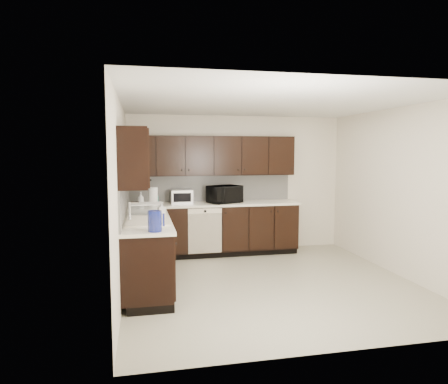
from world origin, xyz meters
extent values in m
plane|color=#ADA88F|center=(0.00, 0.00, 0.00)|extent=(4.00, 4.00, 0.00)
plane|color=white|center=(0.00, 0.00, 2.50)|extent=(4.00, 4.00, 0.00)
cube|color=beige|center=(0.00, 2.00, 1.25)|extent=(4.00, 0.02, 2.50)
cube|color=beige|center=(-2.00, 0.00, 1.25)|extent=(0.02, 4.00, 2.50)
cube|color=beige|center=(2.00, 0.00, 1.25)|extent=(0.02, 4.00, 2.50)
cube|color=beige|center=(0.00, -2.00, 1.25)|extent=(4.00, 0.02, 2.50)
cube|color=black|center=(-0.50, 1.70, 0.45)|extent=(3.00, 0.60, 0.90)
cube|color=black|center=(-1.70, 0.30, 0.45)|extent=(0.60, 2.20, 0.90)
cube|color=black|center=(-0.50, 1.73, 0.05)|extent=(3.00, 0.54, 0.10)
cube|color=black|center=(-1.67, 0.30, 0.05)|extent=(0.54, 2.20, 0.10)
cube|color=white|center=(-0.50, 1.70, 0.92)|extent=(3.03, 0.63, 0.04)
cube|color=white|center=(-1.70, 0.30, 0.92)|extent=(0.63, 2.23, 0.04)
cube|color=#B9B9B5|center=(-0.50, 1.99, 1.18)|extent=(3.00, 0.02, 0.48)
cube|color=#B9B9B5|center=(-1.99, 0.60, 1.18)|extent=(0.02, 2.80, 0.48)
cube|color=black|center=(-0.50, 1.83, 1.77)|extent=(3.00, 0.33, 0.70)
cube|color=black|center=(-1.83, 0.43, 1.77)|extent=(0.33, 2.47, 0.70)
cube|color=#F9EACB|center=(-0.70, 1.41, 0.50)|extent=(0.58, 0.02, 0.78)
cube|color=#F9EACB|center=(-0.70, 1.40, 0.84)|extent=(0.58, 0.03, 0.08)
cylinder|color=black|center=(-0.70, 1.39, 0.84)|extent=(0.04, 0.02, 0.04)
cube|color=#F9EACB|center=(-1.68, 0.00, 0.95)|extent=(0.54, 0.82, 0.03)
cube|color=#F9EACB|center=(-1.68, -0.20, 0.86)|extent=(0.42, 0.34, 0.16)
cube|color=#F9EACB|center=(-1.68, 0.20, 0.86)|extent=(0.42, 0.34, 0.16)
cylinder|color=silver|center=(-1.90, 0.00, 1.07)|extent=(0.03, 0.03, 0.26)
cylinder|color=silver|center=(-1.85, 0.00, 1.19)|extent=(0.14, 0.02, 0.02)
cylinder|color=#B2B2B7|center=(-1.68, -0.20, 0.89)|extent=(0.20, 0.20, 0.10)
imported|color=black|center=(-0.31, 1.64, 1.09)|extent=(0.66, 0.57, 0.31)
imported|color=gray|center=(-1.48, 0.36, 1.04)|extent=(0.11, 0.12, 0.21)
imported|color=gray|center=(-1.76, 1.19, 1.07)|extent=(0.11, 0.11, 0.27)
cube|color=silver|center=(-1.06, 1.75, 1.06)|extent=(0.39, 0.29, 0.24)
cube|color=silver|center=(-1.68, 0.53, 1.02)|extent=(0.49, 0.42, 0.16)
cylinder|color=navy|center=(-1.60, -0.70, 1.06)|extent=(0.18, 0.18, 0.24)
cylinder|color=#0D9587|center=(-1.52, 1.35, 1.03)|extent=(0.10, 0.10, 0.18)
cylinder|color=silver|center=(-1.57, 1.25, 1.11)|extent=(0.15, 0.15, 0.33)
camera|label=1|loc=(-1.74, -5.23, 1.84)|focal=32.00mm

